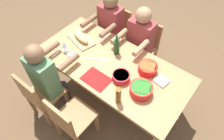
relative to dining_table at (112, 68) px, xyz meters
name	(u,v)px	position (x,y,z in m)	size (l,w,h in m)	color
ground_plane	(112,97)	(0.00, 0.00, -0.66)	(8.00, 8.00, 0.00)	brown
dining_table	(112,68)	(0.00, 0.00, 0.00)	(1.92, 0.90, 0.74)	#9E7044
chair_far_center	(144,45)	(0.00, 0.77, -0.18)	(0.40, 0.40, 0.85)	olive
diner_far_center	(139,41)	(0.00, 0.59, 0.04)	(0.41, 0.53, 1.20)	#2D2D38
chair_near_center	(69,120)	(0.00, -0.77, -0.18)	(0.40, 0.40, 0.85)	olive
chair_far_left	(116,31)	(-0.53, 0.77, -0.18)	(0.40, 0.40, 0.85)	olive
diner_far_left	(109,26)	(-0.53, 0.59, 0.04)	(0.41, 0.53, 1.20)	#2D2D38
chair_near_left	(39,95)	(-0.53, -0.77, -0.18)	(0.40, 0.40, 0.85)	olive
diner_near_left	(47,75)	(-0.53, -0.59, 0.04)	(0.41, 0.53, 1.20)	#2D2D38
serving_bowl_greens	(141,89)	(0.50, -0.13, 0.14)	(0.25, 0.25, 0.11)	red
serving_bowl_fruit	(148,68)	(0.39, 0.18, 0.14)	(0.22, 0.22, 0.10)	red
serving_bowl_pasta	(121,77)	(0.22, -0.11, 0.13)	(0.20, 0.20, 0.08)	#B21923
cutting_board	(81,39)	(-0.60, 0.08, 0.09)	(0.40, 0.22, 0.02)	tan
bread_loaf	(81,36)	(-0.60, 0.08, 0.15)	(0.32, 0.11, 0.09)	tan
wine_bottle	(117,47)	(-0.08, 0.19, 0.19)	(0.08, 0.08, 0.29)	#193819
beer_bottle	(118,96)	(0.37, -0.37, 0.19)	(0.06, 0.06, 0.22)	brown
wine_glass	(64,44)	(-0.61, -0.19, 0.20)	(0.08, 0.08, 0.17)	silver
fork_far_center	(135,55)	(0.14, 0.29, 0.09)	(0.02, 0.17, 0.01)	silver
placemat_near_center	(96,79)	(0.00, -0.29, 0.08)	(0.32, 0.23, 0.01)	maroon
fork_far_left	(103,38)	(-0.39, 0.29, 0.09)	(0.02, 0.17, 0.01)	silver
cup_near_left	(71,56)	(-0.46, -0.24, 0.12)	(0.07, 0.07, 0.08)	white
fork_near_left	(57,53)	(-0.67, -0.29, 0.09)	(0.02, 0.17, 0.01)	silver
carving_knife	(98,59)	(-0.19, -0.05, 0.09)	(0.23, 0.02, 0.01)	silver
napkin_stack	(162,81)	(0.60, 0.14, 0.09)	(0.14, 0.14, 0.02)	white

